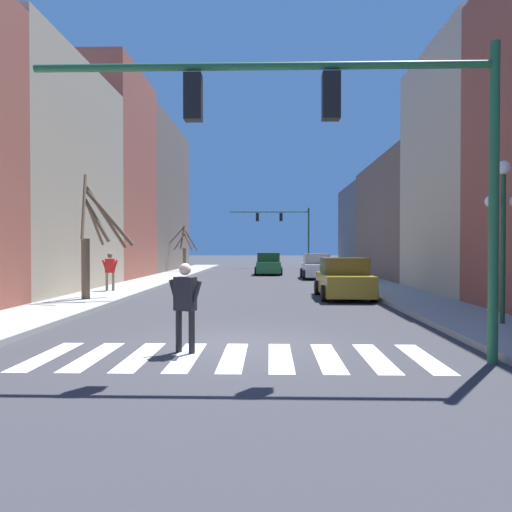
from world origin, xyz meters
The scene contains 14 objects.
ground_plane centered at (0.00, 0.00, 0.00)m, with size 240.00×240.00×0.00m, color #38383D.
building_row_left centered at (-10.65, 18.64, 5.97)m, with size 6.00×46.61×13.51m.
building_row_right centered at (10.65, 15.16, 4.74)m, with size 6.00×46.18×10.99m.
crosswalk_stripes centered at (0.00, -1.18, 0.00)m, with size 7.65×2.60×0.01m.
traffic_signal_near centered at (2.11, -1.60, 4.28)m, with size 8.42×0.28×5.78m.
traffic_signal_far centered at (2.24, 40.89, 4.56)m, with size 8.22×0.28×6.18m.
street_lamp_right_corner centered at (6.67, 2.27, 3.11)m, with size 0.95×0.36×4.18m.
car_parked_left_mid centered at (3.84, 22.99, 0.78)m, with size 2.00×4.36×1.68m.
car_driving_toward_lane centered at (0.61, 27.79, 0.78)m, with size 2.08×4.23×1.68m.
car_parked_right_near centered at (3.77, 10.05, 0.78)m, with size 2.15×4.49×1.68m.
pedestrian_crossing_street centered at (-6.53, 11.65, 1.15)m, with size 0.73×0.23×1.70m.
pedestrian_near_right_corner centered at (-0.99, -0.81, 1.06)m, with size 0.74×0.40×1.79m.
street_tree_right_far centered at (-6.46, 30.59, 1.94)m, with size 2.81×2.08×3.77m.
street_tree_right_mid centered at (-6.02, 8.10, 2.30)m, with size 2.02×2.99×4.72m.
Camera 1 is at (0.69, -10.66, 2.10)m, focal length 35.00 mm.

